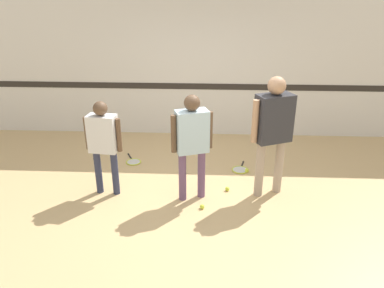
{
  "coord_description": "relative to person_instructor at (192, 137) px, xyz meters",
  "views": [
    {
      "loc": [
        0.17,
        -4.77,
        2.94
      ],
      "look_at": [
        -0.07,
        0.03,
        0.87
      ],
      "focal_mm": 35.0,
      "sensor_mm": 36.0,
      "label": 1
    }
  ],
  "objects": [
    {
      "name": "person_student_left",
      "position": [
        -1.28,
        0.08,
        -0.08
      ],
      "size": [
        0.55,
        0.27,
        1.44
      ],
      "rotation": [
        0.0,
        0.0,
        -0.12
      ],
      "color": "#2D334C",
      "rests_on": "ground_plane"
    },
    {
      "name": "racket_second_spare",
      "position": [
        -1.11,
        1.15,
        -0.97
      ],
      "size": [
        0.36,
        0.52,
        0.03
      ],
      "rotation": [
        0.0,
        0.0,
        2.03
      ],
      "color": "#C6D838",
      "rests_on": "ground_plane"
    },
    {
      "name": "person_student_right",
      "position": [
        1.14,
        0.19,
        0.13
      ],
      "size": [
        0.63,
        0.45,
        1.79
      ],
      "rotation": [
        0.0,
        0.0,
        -2.73
      ],
      "color": "tan",
      "rests_on": "ground_plane"
    },
    {
      "name": "ground_plane",
      "position": [
        0.07,
        -0.03,
        -0.98
      ],
      "size": [
        16.0,
        16.0,
        0.0
      ],
      "primitive_type": "plane",
      "color": "tan"
    },
    {
      "name": "person_instructor",
      "position": [
        0.0,
        0.0,
        0.0
      ],
      "size": [
        0.57,
        0.38,
        1.58
      ],
      "rotation": [
        0.0,
        0.0,
        0.34
      ],
      "color": "#6B4C70",
      "rests_on": "ground_plane"
    },
    {
      "name": "tennis_ball_stray_left",
      "position": [
        0.53,
        0.22,
        -0.94
      ],
      "size": [
        0.07,
        0.07,
        0.07
      ],
      "primitive_type": "sphere",
      "color": "#CCE038",
      "rests_on": "ground_plane"
    },
    {
      "name": "tennis_ball_by_spare_racket",
      "position": [
        0.88,
        0.86,
        -0.94
      ],
      "size": [
        0.07,
        0.07,
        0.07
      ],
      "primitive_type": "sphere",
      "color": "#CCE038",
      "rests_on": "ground_plane"
    },
    {
      "name": "wall_back",
      "position": [
        0.07,
        2.61,
        0.62
      ],
      "size": [
        16.0,
        0.07,
        3.2
      ],
      "color": "silver",
      "rests_on": "ground_plane"
    },
    {
      "name": "tennis_ball_near_instructor",
      "position": [
        0.16,
        -0.29,
        -0.94
      ],
      "size": [
        0.07,
        0.07,
        0.07
      ],
      "primitive_type": "sphere",
      "color": "#CCE038",
      "rests_on": "ground_plane"
    },
    {
      "name": "racket_spare_on_floor",
      "position": [
        0.78,
        0.94,
        -0.97
      ],
      "size": [
        0.34,
        0.5,
        0.03
      ],
      "rotation": [
        0.0,
        0.0,
        1.33
      ],
      "color": "#C6D838",
      "rests_on": "ground_plane"
    }
  ]
}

